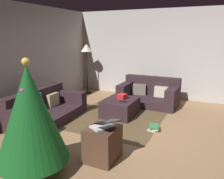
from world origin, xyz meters
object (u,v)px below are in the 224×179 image
at_px(corner_lamp, 87,52).
at_px(gift_box, 122,96).
at_px(tv_remote, 123,102).
at_px(side_table, 103,143).
at_px(christmas_tree, 30,115).
at_px(laptop, 105,125).
at_px(couch_right, 150,94).
at_px(couch_left, 45,109).
at_px(ottoman, 120,107).
at_px(book_stack, 154,127).

bearing_deg(corner_lamp, gift_box, -128.25).
bearing_deg(tv_remote, corner_lamp, 60.19).
bearing_deg(side_table, tv_remote, 12.35).
distance_m(christmas_tree, laptop, 1.04).
xyz_separation_m(couch_right, side_table, (-3.12, -0.16, -0.02)).
height_order(couch_left, ottoman, couch_left).
xyz_separation_m(ottoman, christmas_tree, (-2.62, 0.17, 0.65)).
xyz_separation_m(couch_left, tv_remote, (0.83, -1.56, 0.15)).
xyz_separation_m(gift_box, tv_remote, (-0.23, -0.12, -0.05)).
bearing_deg(side_table, gift_box, 14.38).
bearing_deg(couch_right, side_table, 94.07).
distance_m(gift_box, side_table, 2.06).
bearing_deg(tv_remote, ottoman, 53.32).
height_order(christmas_tree, book_stack, christmas_tree).
relative_size(couch_right, christmas_tree, 0.98).
distance_m(gift_box, laptop, 2.10).
bearing_deg(couch_left, ottoman, 121.98).
height_order(couch_right, ottoman, couch_right).
height_order(tv_remote, laptop, laptop).
distance_m(book_stack, corner_lamp, 3.65).
relative_size(couch_right, book_stack, 5.02).
xyz_separation_m(ottoman, laptop, (-1.94, -0.58, 0.39)).
xyz_separation_m(ottoman, gift_box, (0.07, -0.02, 0.25)).
distance_m(gift_box, corner_lamp, 2.49).
bearing_deg(corner_lamp, side_table, -145.76).
bearing_deg(side_table, christmas_tree, 135.26).
xyz_separation_m(couch_right, book_stack, (-1.70, -0.59, -0.23)).
bearing_deg(gift_box, book_stack, -121.38).
height_order(gift_box, corner_lamp, corner_lamp).
xyz_separation_m(gift_box, side_table, (-1.99, -0.51, -0.19)).
bearing_deg(christmas_tree, side_table, -44.74).
height_order(couch_left, laptop, laptop).
height_order(gift_box, tv_remote, gift_box).
bearing_deg(ottoman, corner_lamp, 50.06).
bearing_deg(couch_left, tv_remote, 115.15).
relative_size(couch_right, corner_lamp, 0.98).
relative_size(couch_right, gift_box, 7.96).
bearing_deg(couch_right, gift_box, 73.83).
bearing_deg(tv_remote, gift_box, 39.27).
bearing_deg(laptop, christmas_tree, 132.23).
xyz_separation_m(ottoman, book_stack, (-0.50, -0.96, -0.14)).
height_order(couch_left, gift_box, couch_left).
bearing_deg(christmas_tree, gift_box, -3.98).
relative_size(ottoman, book_stack, 2.80).
xyz_separation_m(book_stack, corner_lamp, (2.01, 2.76, 1.30)).
distance_m(couch_left, ottoman, 1.72).
bearing_deg(side_table, ottoman, 15.42).
relative_size(ottoman, side_table, 1.66).
height_order(christmas_tree, corner_lamp, christmas_tree).
bearing_deg(gift_box, christmas_tree, 176.02).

